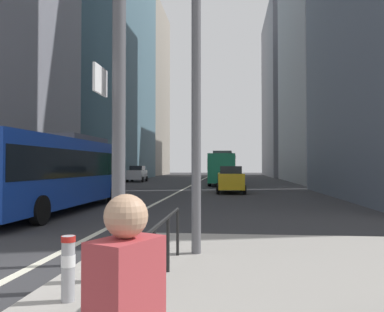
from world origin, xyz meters
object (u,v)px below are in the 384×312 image
Objects in this scene: car_receding_near at (220,173)px; traffic_signal_gantry at (3,40)px; car_oncoming_far at (91,178)px; car_oncoming_mid at (137,174)px; bollard_back at (117,232)px; car_receding_far at (230,179)px; city_bus_red_distant at (218,166)px; city_bus_blue_oncoming at (59,169)px; street_lamp_post at (196,12)px; bollard_right at (68,265)px; city_bus_red_receding at (223,167)px.

traffic_signal_gantry is (-2.43, -44.25, 3.12)m from car_receding_near.
car_receding_near and car_oncoming_far have the same top height.
car_oncoming_mid is 4.99× the size of bollard_back.
car_receding_near is 0.87× the size of car_receding_far.
city_bus_red_distant is 16.73m from car_oncoming_mid.
traffic_signal_gantry is (7.48, -40.58, 3.12)m from car_oncoming_mid.
city_bus_blue_oncoming is at bearing -121.70° from car_receding_far.
car_oncoming_mid is 0.71× the size of traffic_signal_gantry.
car_receding_far is at bearing -58.20° from car_oncoming_mid.
city_bus_red_distant is at bearing 92.50° from car_receding_near.
street_lamp_post is 5.76m from bollard_right.
car_receding_near reaches higher than bollard_back.
traffic_signal_gantry is 4.14m from bollard_back.
car_oncoming_far is (-10.27, -10.84, -0.84)m from city_bus_red_receding.
car_receding_near is at bearing 88.94° from bollard_right.
car_receding_far is at bearing 80.37° from traffic_signal_gantry.
city_bus_red_distant reaches higher than bollard_right.
car_receding_near is 42.41m from street_lamp_post.
bollard_right is (1.59, -1.01, -3.46)m from traffic_signal_gantry.
city_bus_blue_oncoming is 2.68× the size of car_oncoming_far.
street_lamp_post reaches higher than city_bus_red_distant.
car_receding_near is (6.11, 33.97, -0.85)m from city_bus_blue_oncoming.
city_bus_blue_oncoming is 34.53m from car_receding_near.
car_oncoming_far is at bearing 172.41° from car_receding_far.
street_lamp_post is at bearing -64.80° from car_oncoming_far.
city_bus_red_receding is 12.13m from car_oncoming_mid.
street_lamp_post is at bearing -88.80° from city_bus_red_distant.
car_oncoming_far is (0.30, -16.73, 0.00)m from car_oncoming_mid.
car_receding_far is at bearing 87.97° from street_lamp_post.
traffic_signal_gantry is 3.94m from bollard_right.
car_oncoming_mid and car_receding_far have the same top height.
street_lamp_post is (-0.01, -32.63, 3.45)m from city_bus_red_receding.
traffic_signal_gantry reaches higher than city_bus_red_receding.
street_lamp_post is (6.76, -8.22, 3.45)m from city_bus_blue_oncoming.
car_oncoming_mid is 0.94× the size of car_oncoming_far.
city_bus_red_distant is at bearing 93.25° from car_receding_far.
city_bus_red_distant is 55.37m from bollard_right.
bollard_back is at bearing -77.03° from car_oncoming_mid.
city_bus_red_receding is 14.95m from car_oncoming_far.
city_bus_blue_oncoming reaches higher than car_oncoming_far.
city_bus_red_distant reaches higher than car_receding_far.
bollard_right is at bearing -92.41° from city_bus_red_receding.
traffic_signal_gantry is (-3.09, -34.69, 2.27)m from city_bus_red_receding.
city_bus_red_distant is (5.67, 44.08, -0.00)m from city_bus_blue_oncoming.
car_receding_near is at bearing 93.98° from city_bus_red_receding.
city_bus_blue_oncoming is 11.19m from street_lamp_post.
car_receding_far is at bearing -86.40° from car_receding_near.
city_bus_red_distant is 52.67m from bollard_back.
city_bus_blue_oncoming is 14.26m from car_receding_far.
car_receding_near is at bearing 79.81° from city_bus_blue_oncoming.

